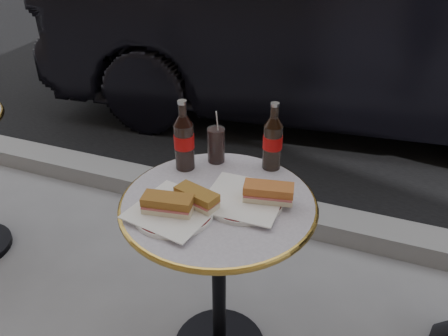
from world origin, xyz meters
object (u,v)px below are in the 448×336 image
(cola_bottle_left, at_px, (184,135))
(cola_glass, at_px, (216,145))
(plate_right, at_px, (244,200))
(parked_car, at_px, (333,30))
(cola_bottle_right, at_px, (273,136))
(plate_left, at_px, (174,212))
(bistro_table, at_px, (219,284))

(cola_bottle_left, height_order, cola_glass, cola_bottle_left)
(plate_right, distance_m, cola_glass, 0.28)
(parked_car, bearing_deg, cola_bottle_right, 176.90)
(plate_left, height_order, parked_car, parked_car)
(plate_right, relative_size, cola_bottle_right, 1.01)
(cola_bottle_left, height_order, cola_bottle_right, cola_bottle_left)
(plate_left, distance_m, cola_bottle_right, 0.43)
(plate_left, relative_size, cola_bottle_right, 1.00)
(plate_left, xyz_separation_m, cola_bottle_right, (0.20, 0.37, 0.11))
(cola_bottle_left, xyz_separation_m, cola_glass, (0.08, 0.08, -0.06))
(plate_left, distance_m, cola_glass, 0.34)
(plate_left, distance_m, parked_car, 2.55)
(plate_right, xyz_separation_m, parked_car, (-0.10, 2.41, -0.03))
(cola_bottle_right, bearing_deg, bistro_table, -111.69)
(plate_right, xyz_separation_m, cola_bottle_left, (-0.26, 0.12, 0.12))
(bistro_table, bearing_deg, cola_bottle_right, 68.31)
(bistro_table, xyz_separation_m, cola_glass, (-0.10, 0.22, 0.43))
(plate_right, relative_size, parked_car, 0.06)
(cola_bottle_left, relative_size, parked_car, 0.06)
(cola_bottle_right, relative_size, cola_glass, 1.88)
(bistro_table, xyz_separation_m, plate_right, (0.08, 0.02, 0.37))
(cola_glass, distance_m, parked_car, 2.21)
(cola_bottle_right, bearing_deg, cola_glass, -171.79)
(bistro_table, distance_m, cola_bottle_right, 0.56)
(bistro_table, distance_m, cola_bottle_left, 0.54)
(parked_car, bearing_deg, cola_glass, 171.76)
(parked_car, bearing_deg, cola_bottle_left, 169.73)
(parked_car, bearing_deg, plate_right, 176.09)
(cola_bottle_left, xyz_separation_m, parked_car, (0.16, 2.29, -0.15))
(plate_left, xyz_separation_m, cola_glass, (0.00, 0.34, 0.06))
(cola_bottle_left, bearing_deg, parked_car, 86.07)
(plate_left, height_order, cola_bottle_left, cola_bottle_left)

